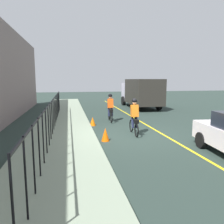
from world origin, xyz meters
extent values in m
plane|color=#26352F|center=(0.00, 0.00, 0.00)|extent=(80.00, 80.00, 0.00)
cube|color=yellow|center=(0.00, -1.60, 0.00)|extent=(36.00, 0.12, 0.01)
cube|color=gray|center=(0.00, 3.40, 0.07)|extent=(40.00, 3.20, 0.15)
cylinder|color=black|center=(-7.05, 3.80, 0.95)|extent=(0.04, 0.04, 1.60)
cylinder|color=black|center=(-6.10, 3.80, 0.95)|extent=(0.04, 0.04, 1.60)
cylinder|color=black|center=(-5.15, 3.80, 0.95)|extent=(0.04, 0.04, 1.60)
cylinder|color=black|center=(-4.21, 3.80, 0.95)|extent=(0.04, 0.04, 1.60)
cylinder|color=black|center=(-3.26, 3.80, 0.95)|extent=(0.04, 0.04, 1.60)
cylinder|color=black|center=(-2.31, 3.80, 0.95)|extent=(0.04, 0.04, 1.60)
cylinder|color=black|center=(-1.37, 3.80, 0.95)|extent=(0.04, 0.04, 1.60)
cylinder|color=black|center=(-0.42, 3.80, 0.95)|extent=(0.04, 0.04, 1.60)
cylinder|color=black|center=(0.53, 3.80, 0.95)|extent=(0.04, 0.04, 1.60)
cylinder|color=black|center=(1.47, 3.80, 0.95)|extent=(0.04, 0.04, 1.60)
cylinder|color=black|center=(2.42, 3.80, 0.95)|extent=(0.04, 0.04, 1.60)
cylinder|color=black|center=(3.37, 3.80, 0.95)|extent=(0.04, 0.04, 1.60)
cylinder|color=black|center=(4.31, 3.80, 0.95)|extent=(0.04, 0.04, 1.60)
cylinder|color=black|center=(5.26, 3.80, 0.95)|extent=(0.04, 0.04, 1.60)
cylinder|color=black|center=(6.21, 3.80, 0.95)|extent=(0.04, 0.04, 1.60)
cylinder|color=black|center=(7.15, 3.80, 0.95)|extent=(0.04, 0.04, 1.60)
cylinder|color=black|center=(8.10, 3.80, 0.95)|extent=(0.04, 0.04, 1.60)
cylinder|color=black|center=(9.05, 3.80, 0.95)|extent=(0.04, 0.04, 1.60)
cube|color=black|center=(1.00, 3.80, 1.70)|extent=(16.09, 0.04, 0.04)
torus|color=black|center=(4.43, 0.33, 0.33)|extent=(0.66, 0.09, 0.66)
torus|color=black|center=(3.39, 0.37, 0.33)|extent=(0.66, 0.09, 0.66)
cube|color=black|center=(3.91, 0.35, 0.58)|extent=(0.93, 0.08, 0.24)
cylinder|color=black|center=(3.76, 0.35, 0.73)|extent=(0.03, 0.03, 0.35)
cube|color=#E04E12|center=(3.81, 0.35, 1.21)|extent=(0.35, 0.37, 0.63)
sphere|color=tan|center=(3.86, 0.35, 1.62)|extent=(0.22, 0.22, 0.22)
sphere|color=black|center=(3.86, 0.35, 1.70)|extent=(0.26, 0.26, 0.26)
cylinder|color=#191E38|center=(3.79, 0.45, 0.68)|extent=(0.34, 0.13, 0.65)
cylinder|color=#191E38|center=(3.79, 0.25, 0.68)|extent=(0.34, 0.13, 0.65)
cube|color=black|center=(3.44, 0.37, 0.75)|extent=(0.25, 0.21, 0.18)
torus|color=black|center=(0.77, -0.18, 0.33)|extent=(0.66, 0.09, 0.66)
torus|color=black|center=(-0.28, -0.14, 0.33)|extent=(0.66, 0.09, 0.66)
cube|color=black|center=(0.24, -0.16, 0.58)|extent=(0.93, 0.08, 0.24)
cylinder|color=black|center=(0.09, -0.16, 0.73)|extent=(0.03, 0.03, 0.35)
cube|color=#CC6516|center=(0.14, -0.16, 1.21)|extent=(0.35, 0.37, 0.63)
sphere|color=tan|center=(0.19, -0.16, 1.62)|extent=(0.22, 0.22, 0.22)
sphere|color=black|center=(0.19, -0.16, 1.70)|extent=(0.26, 0.26, 0.26)
cylinder|color=#191E38|center=(0.13, -0.06, 0.68)|extent=(0.34, 0.13, 0.65)
cylinder|color=#191E38|center=(0.12, -0.26, 0.68)|extent=(0.34, 0.13, 0.65)
cube|color=black|center=(-0.23, -0.14, 0.75)|extent=(0.25, 0.21, 0.18)
cylinder|color=black|center=(-2.41, -2.18, 0.32)|extent=(0.66, 0.27, 0.64)
cube|color=#292722|center=(9.45, -3.87, 1.63)|extent=(4.78, 2.45, 2.30)
cube|color=silver|center=(12.87, -3.91, 1.43)|extent=(1.84, 2.23, 1.90)
cylinder|color=black|center=(12.74, -2.78, 0.48)|extent=(0.96, 0.31, 0.96)
cylinder|color=black|center=(12.72, -5.02, 0.48)|extent=(0.96, 0.31, 0.96)
cylinder|color=black|center=(8.40, -2.74, 0.48)|extent=(0.96, 0.31, 0.96)
cylinder|color=black|center=(8.38, -4.98, 0.48)|extent=(0.96, 0.31, 0.96)
cone|color=orange|center=(2.75, 1.63, 0.26)|extent=(0.36, 0.36, 0.52)
cone|color=#F25A07|center=(-0.67, 1.43, 0.30)|extent=(0.36, 0.36, 0.60)
camera|label=1|loc=(-10.06, 2.99, 2.72)|focal=35.10mm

